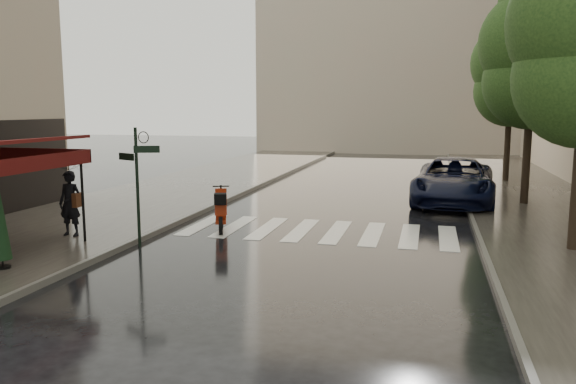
% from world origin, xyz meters
% --- Properties ---
extents(ground, '(120.00, 120.00, 0.00)m').
position_xyz_m(ground, '(0.00, 0.00, 0.00)').
color(ground, black).
rests_on(ground, ground).
extents(sidewalk_near, '(6.00, 60.00, 0.12)m').
position_xyz_m(sidewalk_near, '(-4.50, 12.00, 0.06)').
color(sidewalk_near, '#38332D').
rests_on(sidewalk_near, ground).
extents(sidewalk_far, '(5.50, 60.00, 0.12)m').
position_xyz_m(sidewalk_far, '(10.25, 12.00, 0.06)').
color(sidewalk_far, '#38332D').
rests_on(sidewalk_far, ground).
extents(curb_near, '(0.12, 60.00, 0.16)m').
position_xyz_m(curb_near, '(-1.45, 12.00, 0.07)').
color(curb_near, '#595651').
rests_on(curb_near, ground).
extents(curb_far, '(0.12, 60.00, 0.16)m').
position_xyz_m(curb_far, '(7.45, 12.00, 0.07)').
color(curb_far, '#595651').
rests_on(curb_far, ground).
extents(crosswalk, '(7.85, 3.20, 0.01)m').
position_xyz_m(crosswalk, '(2.98, 6.00, 0.01)').
color(crosswalk, silver).
rests_on(crosswalk, ground).
extents(signpost, '(1.17, 0.29, 3.10)m').
position_xyz_m(signpost, '(-1.19, 3.00, 1.83)').
color(signpost, black).
rests_on(signpost, ground).
extents(backdrop_building, '(22.00, 6.00, 20.00)m').
position_xyz_m(backdrop_building, '(3.00, 38.00, 10.00)').
color(backdrop_building, '#C0A893').
rests_on(backdrop_building, ground).
extents(tree_mid, '(3.80, 3.80, 8.34)m').
position_xyz_m(tree_mid, '(9.50, 12.00, 5.59)').
color(tree_mid, black).
rests_on(tree_mid, sidewalk_far).
extents(tree_far, '(3.80, 3.80, 8.16)m').
position_xyz_m(tree_far, '(9.70, 19.00, 5.46)').
color(tree_far, black).
rests_on(tree_far, sidewalk_far).
extents(pedestrian_with_umbrella, '(1.09, 1.11, 2.52)m').
position_xyz_m(pedestrian_with_umbrella, '(-3.39, 3.25, 1.79)').
color(pedestrian_with_umbrella, black).
rests_on(pedestrian_with_umbrella, sidewalk_near).
extents(scooter, '(0.90, 1.81, 1.24)m').
position_xyz_m(scooter, '(0.14, 5.41, 0.58)').
color(scooter, black).
rests_on(scooter, ground).
extents(parked_car, '(3.29, 6.39, 1.72)m').
position_xyz_m(parked_car, '(7.00, 12.11, 0.86)').
color(parked_car, black).
rests_on(parked_car, ground).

